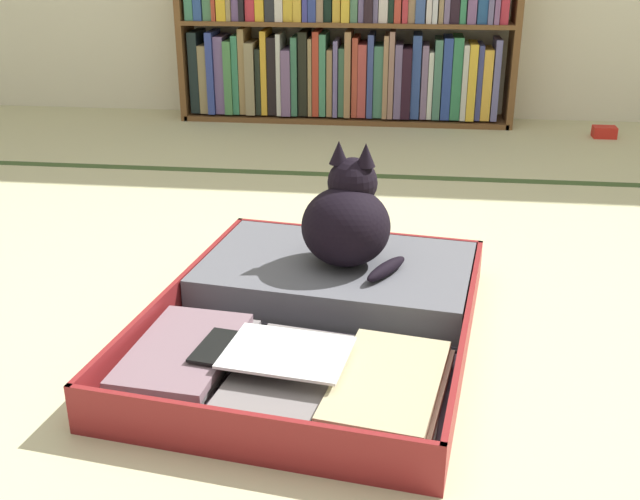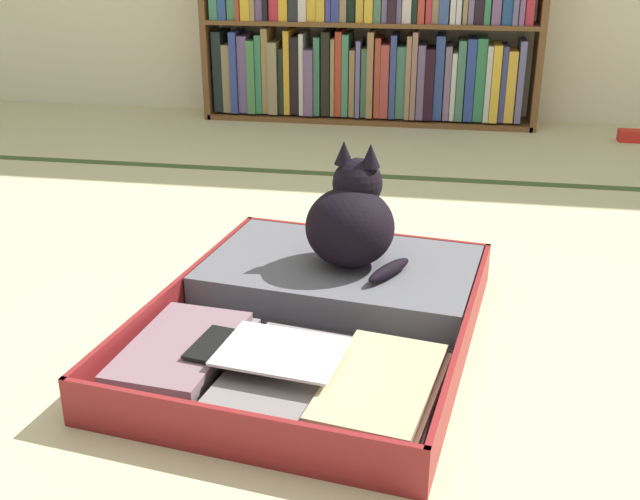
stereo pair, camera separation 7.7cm
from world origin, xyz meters
name	(u,v)px [view 1 (the left image)]	position (x,y,z in m)	size (l,w,h in m)	color
ground_plane	(274,360)	(0.00, 0.00, 0.00)	(10.00, 10.00, 0.00)	#C6C191
tatami_border	(337,174)	(0.00, 1.36, 0.00)	(4.80, 0.05, 0.00)	#3A5227
bookshelf	(343,29)	(-0.06, 2.27, 0.43)	(1.58, 0.22, 0.92)	brown
open_suitcase	(319,311)	(0.08, 0.15, 0.04)	(0.80, 0.98, 0.10)	maroon
black_cat	(348,220)	(0.13, 0.31, 0.21)	(0.28, 0.26, 0.29)	black
small_red_pouch	(604,132)	(1.13, 2.07, 0.02)	(0.10, 0.07, 0.05)	red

